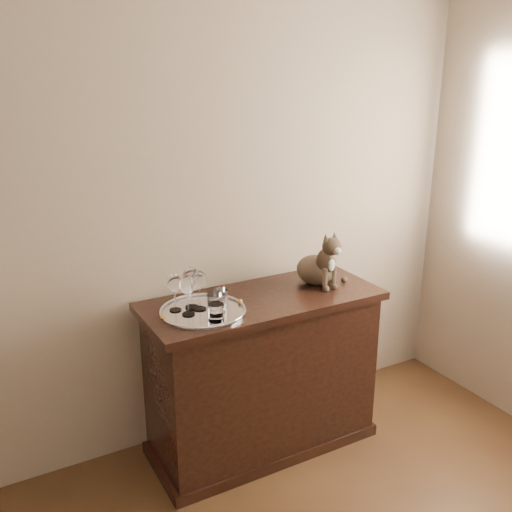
{
  "coord_description": "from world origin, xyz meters",
  "views": [
    {
      "loc": [
        -0.69,
        -0.32,
        1.93
      ],
      "look_at": [
        0.57,
        1.95,
        1.07
      ],
      "focal_mm": 40.0,
      "sensor_mm": 36.0,
      "label": 1
    }
  ],
  "objects": [
    {
      "name": "cat",
      "position": [
        0.94,
        1.97,
        1.0
      ],
      "size": [
        0.32,
        0.3,
        0.3
      ],
      "primitive_type": null,
      "rotation": [
        0.0,
        0.0,
        0.06
      ],
      "color": "#4D3C2E",
      "rests_on": "sideboard"
    },
    {
      "name": "tray",
      "position": [
        0.27,
        1.91,
        0.85
      ],
      "size": [
        0.4,
        0.4,
        0.01
      ],
      "primitive_type": "cylinder",
      "color": "silver",
      "rests_on": "sideboard"
    },
    {
      "name": "tumbler_c",
      "position": [
        0.36,
        1.92,
        0.9
      ],
      "size": [
        0.08,
        0.08,
        0.09
      ],
      "primitive_type": "cylinder",
      "color": "silver",
      "rests_on": "tray"
    },
    {
      "name": "wall_back",
      "position": [
        0.0,
        2.25,
        1.35
      ],
      "size": [
        4.0,
        0.1,
        2.7
      ],
      "primitive_type": "cube",
      "color": "tan",
      "rests_on": "ground"
    },
    {
      "name": "wine_glass_a",
      "position": [
        0.16,
        1.98,
        0.95
      ],
      "size": [
        0.07,
        0.07,
        0.18
      ],
      "primitive_type": null,
      "color": "white",
      "rests_on": "tray"
    },
    {
      "name": "wine_glass_d",
      "position": [
        0.26,
        1.94,
        0.95
      ],
      "size": [
        0.07,
        0.07,
        0.19
      ],
      "primitive_type": null,
      "color": "silver",
      "rests_on": "tray"
    },
    {
      "name": "sideboard",
      "position": [
        0.6,
        1.94,
        0.42
      ],
      "size": [
        1.2,
        0.5,
        0.85
      ],
      "primitive_type": null,
      "color": "black",
      "rests_on": "ground"
    },
    {
      "name": "tumbler_a",
      "position": [
        0.31,
        1.87,
        0.9
      ],
      "size": [
        0.08,
        0.08,
        0.09
      ],
      "primitive_type": "cylinder",
      "color": "silver",
      "rests_on": "tray"
    },
    {
      "name": "wine_glass_c",
      "position": [
        0.19,
        1.91,
        0.95
      ],
      "size": [
        0.07,
        0.07,
        0.19
      ],
      "primitive_type": null,
      "color": "white",
      "rests_on": "tray"
    },
    {
      "name": "wine_glass_b",
      "position": [
        0.24,
        1.98,
        0.96
      ],
      "size": [
        0.08,
        0.08,
        0.2
      ],
      "primitive_type": null,
      "color": "white",
      "rests_on": "tray"
    },
    {
      "name": "tumbler_b",
      "position": [
        0.28,
        1.79,
        0.9
      ],
      "size": [
        0.07,
        0.07,
        0.08
      ],
      "primitive_type": "cylinder",
      "color": "white",
      "rests_on": "tray"
    }
  ]
}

